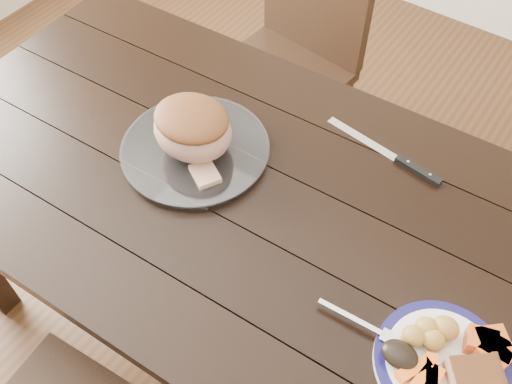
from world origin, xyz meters
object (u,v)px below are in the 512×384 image
Objects in this scene: chair_far at (293,50)px; fork at (367,326)px; serving_platter at (195,151)px; dining_table at (234,207)px; roast_joint at (193,130)px; carving_knife at (404,162)px; dinner_plate at (441,364)px; pork_slice at (474,377)px.

chair_far reaches higher than fork.
chair_far is 0.77m from serving_platter.
roast_joint is at bearing 169.09° from dining_table.
dining_table is 4.71× the size of serving_platter.
fork reaches higher than carving_knife.
dinner_plate is 1.40× the size of fork.
serving_platter is (-0.13, 0.03, 0.10)m from dining_table.
pork_slice is at bearing -0.11° from fork.
carving_knife reaches higher than dining_table.
pork_slice is (0.93, -0.87, 0.27)m from chair_far.
chair_far is 5.21× the size of fork.
pork_slice is (0.63, -0.13, 0.13)m from dining_table.
dinner_plate reaches higher than dining_table.
pork_slice reaches higher than fork.
pork_slice is at bearing -44.50° from carving_knife.
chair_far is 4.83× the size of roast_joint.
fork is 0.93× the size of roast_joint.
carving_knife is at bearing 31.21° from roast_joint.
fork is at bearing 135.82° from chair_far.
carving_knife is at bearing 102.70° from fork.
chair_far is 10.76× the size of pork_slice.
pork_slice is at bearing -4.76° from dinner_plate.
chair_far is at bearing 125.32° from fork.
roast_joint is (-0.76, 0.15, 0.04)m from pork_slice.
fork is at bearing -16.82° from serving_platter.
carving_knife is (-0.13, 0.43, -0.01)m from fork.
roast_joint is 0.60× the size of carving_knife.
serving_platter reaches higher than carving_knife.
fork is at bearing -176.01° from pork_slice.
serving_platter is 0.07m from roast_joint.
pork_slice reaches higher than serving_platter.
chair_far is 0.79m from roast_joint.
pork_slice reaches higher than dinner_plate.
pork_slice is at bearing 143.31° from chair_far.
serving_platter is 4.03× the size of pork_slice.
carving_knife is at bearing 128.73° from pork_slice.
roast_joint reaches higher than pork_slice.
dinner_plate is (0.87, -0.86, 0.23)m from chair_far.
fork reaches higher than dining_table.
fork is (-0.20, -0.01, -0.02)m from pork_slice.
dining_table is at bearing 157.33° from fork.
dining_table is 0.81m from chair_far.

